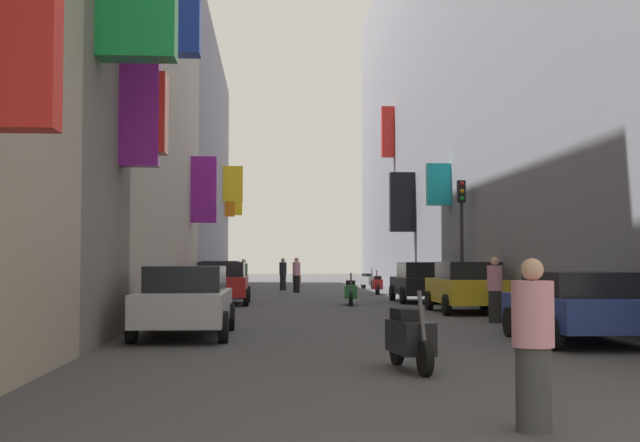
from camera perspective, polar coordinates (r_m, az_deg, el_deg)
name	(u,v)px	position (r m, az deg, el deg)	size (l,w,h in m)	color
ground_plane	(320,301)	(32.99, -0.02, -5.39)	(140.00, 140.00, 0.00)	#424244
building_left_mid_c	(166,167)	(50.27, -10.34, 3.64)	(7.29, 26.62, 14.14)	gray
building_right_mid_b	(482,90)	(40.91, 10.85, 8.66)	(7.20, 48.10, 19.15)	gray
parked_car_grey	(221,278)	(36.09, -6.70, -3.87)	(1.93, 4.45, 1.54)	slate
parked_car_yellow	(467,286)	(25.55, 9.86, -4.34)	(1.92, 3.96, 1.51)	gold
parked_car_silver	(186,299)	(17.53, -9.04, -5.23)	(1.88, 4.35, 1.43)	#B7B7BC
parked_car_red	(222,282)	(30.35, -6.65, -4.12)	(1.99, 4.04, 1.50)	#B21E1E
parked_car_black	(422,281)	(31.82, 6.91, -4.06)	(2.03, 4.00, 1.49)	black
parked_car_blue	(578,305)	(16.58, 17.00, -5.43)	(1.96, 3.91, 1.33)	navy
scooter_silver	(368,281)	(46.73, 3.27, -4.04)	(0.75, 1.71, 1.13)	#ADADB2
scooter_red	(377,284)	(39.24, 3.90, -4.28)	(0.51, 1.86, 1.13)	red
scooter_green	(351,292)	(29.66, 2.08, -4.79)	(0.52, 1.89, 1.13)	#287F3D
scooter_black	(410,337)	(12.02, 6.07, -7.80)	(0.58, 1.79, 1.13)	black
scooter_orange	(297,279)	(52.32, -1.59, -3.90)	(0.49, 1.94, 1.13)	orange
scooter_white	(240,280)	(48.02, -5.41, -3.99)	(0.54, 1.86, 1.13)	silver
pedestrian_crossing	(495,290)	(21.48, 11.72, -4.58)	(0.44, 0.44, 1.64)	#262626
pedestrian_near_left	(296,275)	(41.28, -1.60, -3.66)	(0.43, 0.43, 1.72)	black
pedestrian_near_right	(533,345)	(7.92, 14.18, -8.14)	(0.46, 0.46, 1.55)	#3F3F3F
pedestrian_mid_street	(244,276)	(41.47, -5.17, -3.71)	(0.54, 0.54, 1.64)	black
pedestrian_far_away	(283,274)	(44.68, -2.52, -3.60)	(0.45, 0.45, 1.70)	black
traffic_light_near_corner	(462,220)	(29.32, 9.53, 0.04)	(0.26, 0.34, 4.30)	#2D2D2D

